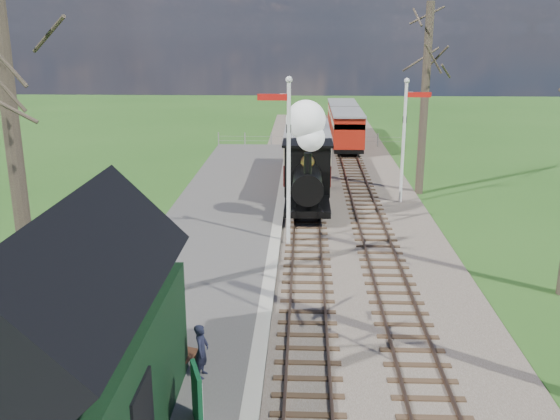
# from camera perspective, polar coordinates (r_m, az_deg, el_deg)

# --- Properties ---
(distant_hills) EXTENTS (114.40, 48.00, 22.02)m
(distant_hills) POSITION_cam_1_polar(r_m,az_deg,el_deg) (74.27, 3.35, -2.60)
(distant_hills) COLOR #385B23
(distant_hills) RESTS_ON ground
(ballast_bed) EXTENTS (8.00, 60.00, 0.10)m
(ballast_bed) POSITION_cam_1_polar(r_m,az_deg,el_deg) (28.98, 5.04, 0.70)
(ballast_bed) COLOR brown
(ballast_bed) RESTS_ON ground
(track_near) EXTENTS (1.60, 60.00, 0.15)m
(track_near) POSITION_cam_1_polar(r_m,az_deg,el_deg) (28.93, 2.47, 0.83)
(track_near) COLOR brown
(track_near) RESTS_ON ground
(track_far) EXTENTS (1.60, 60.00, 0.15)m
(track_far) POSITION_cam_1_polar(r_m,az_deg,el_deg) (29.06, 7.60, 0.76)
(track_far) COLOR brown
(track_far) RESTS_ON ground
(platform) EXTENTS (5.00, 44.00, 0.20)m
(platform) POSITION_cam_1_polar(r_m,az_deg,el_deg) (21.59, -6.86, -4.74)
(platform) COLOR #474442
(platform) RESTS_ON ground
(coping_strip) EXTENTS (0.40, 44.00, 0.21)m
(coping_strip) POSITION_cam_1_polar(r_m,az_deg,el_deg) (21.35, -0.73, -4.85)
(coping_strip) COLOR #B2AD9E
(coping_strip) RESTS_ON ground
(station_shed) EXTENTS (3.25, 6.30, 4.78)m
(station_shed) POSITION_cam_1_polar(r_m,az_deg,el_deg) (12.07, -18.59, -11.95)
(station_shed) COLOR black
(station_shed) RESTS_ON platform
(semaphore_near) EXTENTS (1.22, 0.24, 6.22)m
(semaphore_near) POSITION_cam_1_polar(r_m,az_deg,el_deg) (22.29, 0.62, 5.47)
(semaphore_near) COLOR silver
(semaphore_near) RESTS_ON ground
(semaphore_far) EXTENTS (1.22, 0.24, 5.72)m
(semaphore_far) POSITION_cam_1_polar(r_m,az_deg,el_deg) (28.60, 11.41, 7.01)
(semaphore_far) COLOR silver
(semaphore_far) RESTS_ON ground
(bare_trees) EXTENTS (15.51, 22.39, 12.00)m
(bare_trees) POSITION_cam_1_polar(r_m,az_deg,el_deg) (16.26, 7.49, 6.96)
(bare_trees) COLOR #382D23
(bare_trees) RESTS_ON ground
(fence_line) EXTENTS (12.60, 0.08, 1.00)m
(fence_line) POSITION_cam_1_polar(r_m,az_deg,el_deg) (42.51, 2.86, 6.44)
(fence_line) COLOR slate
(fence_line) RESTS_ON ground
(locomotive) EXTENTS (1.99, 4.63, 4.96)m
(locomotive) POSITION_cam_1_polar(r_m,az_deg,el_deg) (26.33, 2.51, 4.13)
(locomotive) COLOR black
(locomotive) RESTS_ON ground
(coach) EXTENTS (2.32, 7.94, 2.44)m
(coach) POSITION_cam_1_polar(r_m,az_deg,el_deg) (32.40, 2.49, 5.33)
(coach) COLOR black
(coach) RESTS_ON ground
(red_carriage_a) EXTENTS (2.02, 5.00, 2.13)m
(red_carriage_a) POSITION_cam_1_polar(r_m,az_deg,el_deg) (40.87, 6.14, 7.28)
(red_carriage_a) COLOR black
(red_carriage_a) RESTS_ON ground
(red_carriage_b) EXTENTS (2.02, 5.00, 2.13)m
(red_carriage_b) POSITION_cam_1_polar(r_m,az_deg,el_deg) (46.30, 5.71, 8.34)
(red_carriage_b) COLOR black
(red_carriage_b) RESTS_ON ground
(sign_board) EXTENTS (0.36, 0.83, 1.25)m
(sign_board) POSITION_cam_1_polar(r_m,az_deg,el_deg) (12.91, -7.57, -16.62)
(sign_board) COLOR #0E4223
(sign_board) RESTS_ON platform
(bench) EXTENTS (0.93, 1.61, 0.89)m
(bench) POSITION_cam_1_polar(r_m,az_deg,el_deg) (14.79, -10.03, -13.08)
(bench) COLOR #462919
(bench) RESTS_ON platform
(person) EXTENTS (0.37, 0.50, 1.28)m
(person) POSITION_cam_1_polar(r_m,az_deg,el_deg) (14.47, -7.18, -12.65)
(person) COLOR black
(person) RESTS_ON platform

